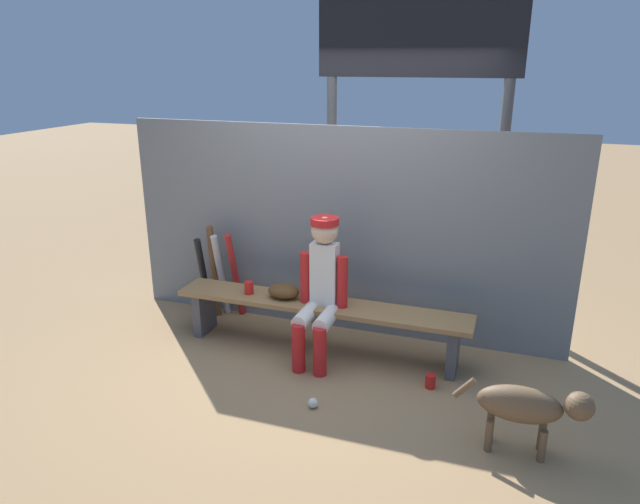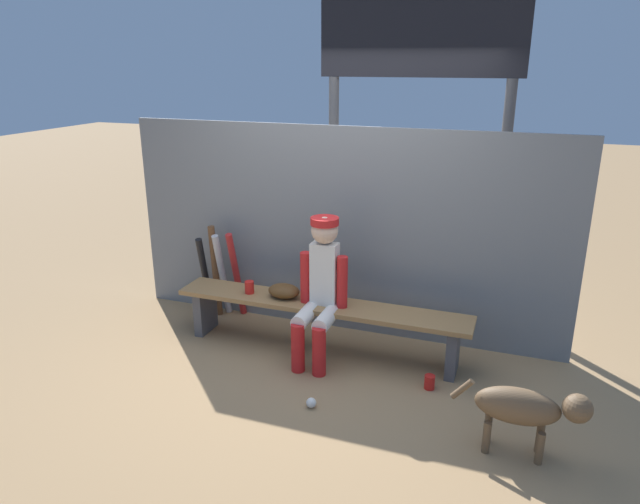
{
  "view_description": "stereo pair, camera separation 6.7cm",
  "coord_description": "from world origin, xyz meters",
  "px_view_note": "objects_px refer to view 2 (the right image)",
  "views": [
    {
      "loc": [
        1.45,
        -4.2,
        2.39
      ],
      "look_at": [
        0.0,
        0.0,
        0.9
      ],
      "focal_mm": 32.19,
      "sensor_mm": 36.0,
      "label": 1
    },
    {
      "loc": [
        1.52,
        -4.17,
        2.39
      ],
      "look_at": [
        0.0,
        0.0,
        0.9
      ],
      "focal_mm": 32.19,
      "sensor_mm": 36.0,
      "label": 2
    }
  ],
  "objects_px": {
    "baseball_glove": "(284,291)",
    "bat_aluminum_red": "(236,275)",
    "player_seated": "(320,286)",
    "bat_aluminum_silver": "(222,275)",
    "cup_on_ground": "(430,382)",
    "scoreboard": "(426,78)",
    "dog": "(527,408)",
    "dugout_bench": "(320,313)",
    "cup_on_bench": "(249,287)",
    "bat_wood_dark": "(215,272)",
    "baseball": "(311,403)",
    "bat_aluminum_black": "(205,275)"
  },
  "relations": [
    {
      "from": "baseball_glove",
      "to": "bat_aluminum_red",
      "type": "xyz_separation_m",
      "value": [
        -0.65,
        0.36,
        -0.07
      ]
    },
    {
      "from": "player_seated",
      "to": "bat_aluminum_silver",
      "type": "distance_m",
      "value": 1.27
    },
    {
      "from": "cup_on_ground",
      "to": "scoreboard",
      "type": "distance_m",
      "value": 2.77
    },
    {
      "from": "player_seated",
      "to": "cup_on_ground",
      "type": "height_order",
      "value": "player_seated"
    },
    {
      "from": "baseball_glove",
      "to": "scoreboard",
      "type": "height_order",
      "value": "scoreboard"
    },
    {
      "from": "bat_aluminum_red",
      "to": "bat_aluminum_silver",
      "type": "bearing_deg",
      "value": -176.65
    },
    {
      "from": "cup_on_ground",
      "to": "scoreboard",
      "type": "relative_size",
      "value": 0.03
    },
    {
      "from": "scoreboard",
      "to": "dog",
      "type": "xyz_separation_m",
      "value": [
        1.13,
        -2.22,
        -1.9
      ]
    },
    {
      "from": "dog",
      "to": "dugout_bench",
      "type": "bearing_deg",
      "value": 153.0
    },
    {
      "from": "baseball_glove",
      "to": "bat_aluminum_red",
      "type": "distance_m",
      "value": 0.75
    },
    {
      "from": "cup_on_bench",
      "to": "bat_wood_dark",
      "type": "bearing_deg",
      "value": 147.3
    },
    {
      "from": "dugout_bench",
      "to": "player_seated",
      "type": "relative_size",
      "value": 2.13
    },
    {
      "from": "scoreboard",
      "to": "dog",
      "type": "bearing_deg",
      "value": -63.07
    },
    {
      "from": "baseball",
      "to": "cup_on_ground",
      "type": "distance_m",
      "value": 0.94
    },
    {
      "from": "dugout_bench",
      "to": "scoreboard",
      "type": "height_order",
      "value": "scoreboard"
    },
    {
      "from": "baseball_glove",
      "to": "dog",
      "type": "distance_m",
      "value": 2.19
    },
    {
      "from": "baseball_glove",
      "to": "player_seated",
      "type": "bearing_deg",
      "value": -16.27
    },
    {
      "from": "player_seated",
      "to": "cup_on_ground",
      "type": "relative_size",
      "value": 10.89
    },
    {
      "from": "baseball_glove",
      "to": "scoreboard",
      "type": "xyz_separation_m",
      "value": [
        0.88,
        1.37,
        1.73
      ]
    },
    {
      "from": "baseball_glove",
      "to": "baseball",
      "type": "bearing_deg",
      "value": -55.86
    },
    {
      "from": "bat_aluminum_black",
      "to": "baseball",
      "type": "distance_m",
      "value": 1.99
    },
    {
      "from": "dog",
      "to": "bat_aluminum_silver",
      "type": "bearing_deg",
      "value": 156.74
    },
    {
      "from": "baseball_glove",
      "to": "dog",
      "type": "height_order",
      "value": "baseball_glove"
    },
    {
      "from": "bat_aluminum_black",
      "to": "cup_on_bench",
      "type": "relative_size",
      "value": 7.31
    },
    {
      "from": "bat_aluminum_red",
      "to": "bat_aluminum_silver",
      "type": "relative_size",
      "value": 1.04
    },
    {
      "from": "bat_aluminum_red",
      "to": "bat_aluminum_black",
      "type": "height_order",
      "value": "bat_aluminum_red"
    },
    {
      "from": "dugout_bench",
      "to": "cup_on_ground",
      "type": "height_order",
      "value": "dugout_bench"
    },
    {
      "from": "baseball_glove",
      "to": "baseball",
      "type": "xyz_separation_m",
      "value": [
        0.56,
        -0.83,
        -0.47
      ]
    },
    {
      "from": "dugout_bench",
      "to": "baseball_glove",
      "type": "xyz_separation_m",
      "value": [
        -0.33,
        0.0,
        0.16
      ]
    },
    {
      "from": "scoreboard",
      "to": "dugout_bench",
      "type": "bearing_deg",
      "value": -111.89
    },
    {
      "from": "bat_wood_dark",
      "to": "cup_on_bench",
      "type": "relative_size",
      "value": 8.37
    },
    {
      "from": "player_seated",
      "to": "cup_on_ground",
      "type": "xyz_separation_m",
      "value": [
        0.96,
        -0.18,
        -0.59
      ]
    },
    {
      "from": "player_seated",
      "to": "bat_aluminum_silver",
      "type": "bearing_deg",
      "value": 158.55
    },
    {
      "from": "player_seated",
      "to": "bat_aluminum_black",
      "type": "height_order",
      "value": "player_seated"
    },
    {
      "from": "bat_aluminum_silver",
      "to": "bat_wood_dark",
      "type": "bearing_deg",
      "value": -159.35
    },
    {
      "from": "dugout_bench",
      "to": "bat_aluminum_black",
      "type": "xyz_separation_m",
      "value": [
        -1.32,
        0.36,
        0.05
      ]
    },
    {
      "from": "baseball_glove",
      "to": "bat_aluminum_black",
      "type": "xyz_separation_m",
      "value": [
        -0.99,
        0.36,
        -0.11
      ]
    },
    {
      "from": "dugout_bench",
      "to": "cup_on_ground",
      "type": "relative_size",
      "value": 23.13
    },
    {
      "from": "dugout_bench",
      "to": "baseball",
      "type": "bearing_deg",
      "value": -74.25
    },
    {
      "from": "dugout_bench",
      "to": "bat_aluminum_silver",
      "type": "height_order",
      "value": "bat_aluminum_silver"
    },
    {
      "from": "bat_aluminum_silver",
      "to": "dog",
      "type": "bearing_deg",
      "value": -23.26
    },
    {
      "from": "bat_aluminum_black",
      "to": "cup_on_ground",
      "type": "xyz_separation_m",
      "value": [
        2.32,
        -0.64,
        -0.34
      ]
    },
    {
      "from": "dugout_bench",
      "to": "bat_aluminum_silver",
      "type": "bearing_deg",
      "value": 162.71
    },
    {
      "from": "bat_aluminum_silver",
      "to": "player_seated",
      "type": "bearing_deg",
      "value": -21.45
    },
    {
      "from": "baseball",
      "to": "dog",
      "type": "distance_m",
      "value": 1.47
    },
    {
      "from": "bat_aluminum_black",
      "to": "baseball_glove",
      "type": "bearing_deg",
      "value": -19.7
    },
    {
      "from": "scoreboard",
      "to": "cup_on_ground",
      "type": "bearing_deg",
      "value": -74.9
    },
    {
      "from": "player_seated",
      "to": "cup_on_ground",
      "type": "distance_m",
      "value": 1.14
    },
    {
      "from": "bat_aluminum_red",
      "to": "bat_aluminum_black",
      "type": "bearing_deg",
      "value": -179.25
    },
    {
      "from": "dugout_bench",
      "to": "scoreboard",
      "type": "xyz_separation_m",
      "value": [
        0.55,
        1.37,
        1.88
      ]
    }
  ]
}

